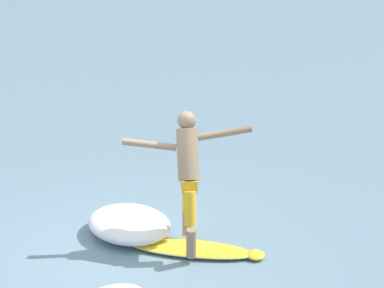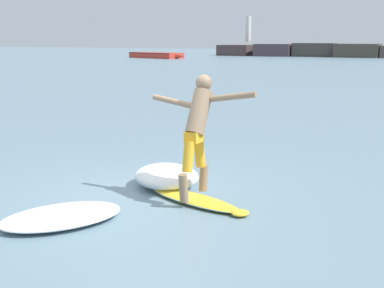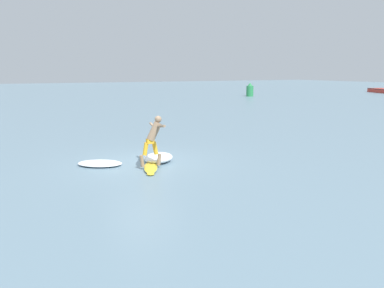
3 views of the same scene
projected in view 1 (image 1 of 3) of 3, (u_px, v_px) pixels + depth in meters
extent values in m
plane|color=slate|center=(123.00, 256.00, 8.53)|extent=(200.00, 200.00, 0.00)
ellipsoid|color=yellow|center=(189.00, 248.00, 8.62)|extent=(1.81, 1.09, 0.10)
ellipsoid|color=yellow|center=(256.00, 255.00, 8.45)|extent=(0.33, 0.34, 0.08)
ellipsoid|color=#2870B2|center=(189.00, 248.00, 8.62)|extent=(1.83, 1.11, 0.04)
cone|color=black|center=(138.00, 250.00, 8.79)|extent=(0.06, 0.06, 0.14)
cone|color=black|center=(144.00, 256.00, 8.64)|extent=(0.06, 0.06, 0.14)
cone|color=black|center=(149.00, 246.00, 8.89)|extent=(0.06, 0.06, 0.14)
cylinder|color=#8E7155|center=(187.00, 221.00, 8.82)|extent=(0.14, 0.19, 0.43)
cylinder|color=gold|center=(188.00, 196.00, 8.54)|extent=(0.17, 0.24, 0.47)
cylinder|color=#8E7155|center=(191.00, 243.00, 8.23)|extent=(0.14, 0.19, 0.43)
cylinder|color=gold|center=(190.00, 208.00, 8.22)|extent=(0.17, 0.24, 0.47)
cube|color=gold|center=(189.00, 184.00, 8.29)|extent=(0.22, 0.28, 0.16)
cylinder|color=#8E7155|center=(188.00, 155.00, 8.32)|extent=(0.32, 0.58, 0.73)
sphere|color=#8E7155|center=(187.00, 120.00, 8.31)|extent=(0.24, 0.24, 0.24)
cylinder|color=#8E7155|center=(149.00, 145.00, 8.33)|extent=(0.72, 0.19, 0.21)
cylinder|color=#8E7155|center=(225.00, 133.00, 8.37)|extent=(0.72, 0.16, 0.20)
ellipsoid|color=white|center=(129.00, 224.00, 9.01)|extent=(1.61, 1.63, 0.35)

